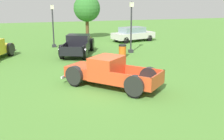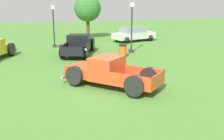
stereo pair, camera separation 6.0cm
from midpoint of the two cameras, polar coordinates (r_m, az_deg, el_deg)
ground_plane at (r=14.18m, az=-0.75°, el=-3.45°), size 80.00×80.00×0.00m
pickup_truck_foreground at (r=14.08m, az=-1.17°, el=-0.43°), size 4.77×4.92×1.55m
pickup_truck_behind_left at (r=22.49m, az=-6.74°, el=5.26°), size 3.55×5.47×1.58m
sedan_distant_a at (r=28.90m, az=4.56°, el=7.47°), size 4.76×2.92×1.48m
lamp_post_near at (r=25.79m, az=-11.94°, el=9.12°), size 0.36×0.36×3.87m
lamp_post_far at (r=22.66m, az=4.17°, el=9.02°), size 0.36×0.36×4.14m
picnic_table at (r=26.83m, az=-6.43°, el=6.25°), size 2.32×2.31×0.78m
trash_can at (r=21.18m, az=2.35°, el=4.01°), size 0.59×0.59×0.95m
oak_tree_west at (r=30.59m, az=-5.03°, el=12.58°), size 2.88×2.88×4.75m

